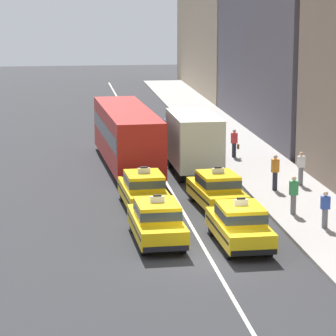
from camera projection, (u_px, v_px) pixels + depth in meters
The scene contains 15 objects.
ground_plane at pixel (211, 260), 31.86m from camera, with size 160.00×160.00×0.00m, color #2B2B2D.
lane_stripe_left_right at pixel (151, 156), 51.26m from camera, with size 0.14×80.00×0.01m, color silver.
sidewalk_curb at pixel (263, 170), 47.10m from camera, with size 4.00×90.00×0.15m, color #9E9993.
taxi_left_nearest at pixel (157, 221), 33.79m from camera, with size 1.96×4.62×1.96m.
taxi_left_second at pixel (144, 190), 38.99m from camera, with size 2.02×4.64×1.96m.
bus_left_third at pixel (127, 134), 48.11m from camera, with size 3.11×11.32×3.22m.
taxi_right_nearest at pixel (240, 224), 33.34m from camera, with size 1.93×4.60×1.96m.
taxi_right_second at pixel (217, 190), 38.96m from camera, with size 2.14×4.68×1.96m.
box_truck_right_third at pixel (192, 140), 46.40m from camera, with size 2.37×6.99×3.27m.
taxi_right_fourth at pixel (176, 135), 53.34m from camera, with size 1.90×4.59×1.96m.
pedestrian_near_crosswalk at pixel (301, 168), 42.95m from camera, with size 0.36×0.24×1.68m.
pedestrian_mid_block at pixel (234, 143), 50.03m from camera, with size 0.47×0.24×1.63m.
pedestrian_by_storefront at pixel (294, 195), 37.52m from camera, with size 0.36×0.24×1.67m.
pedestrian_trailing at pixel (275, 172), 41.89m from camera, with size 0.36×0.24×1.74m.
pedestrian_far_corner at pixel (325, 209), 35.37m from camera, with size 0.36×0.24×1.54m.
Camera 1 is at (-5.49, -30.02, 9.88)m, focal length 92.68 mm.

